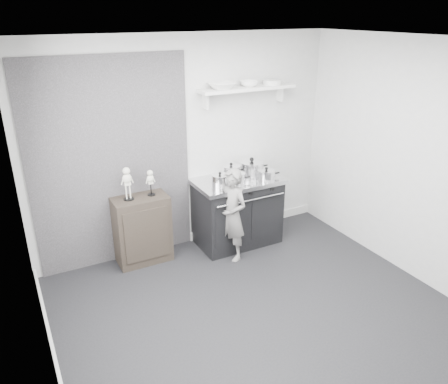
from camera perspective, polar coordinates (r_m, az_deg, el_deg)
The scene contains 16 objects.
ground at distance 4.73m, azimuth 4.65°, elevation -15.64°, with size 4.00×4.00×0.00m, color black.
room_shell at distance 4.01m, azimuth 3.16°, elevation 3.90°, with size 4.02×3.62×2.71m.
wall_shelf at distance 5.64m, azimuth 3.04°, elevation 13.26°, with size 1.30×0.26×0.24m.
stove at distance 5.82m, azimuth 1.73°, elevation -2.45°, with size 1.13×0.71×0.91m.
side_cabinet at distance 5.49m, azimuth -10.65°, elevation -4.80°, with size 0.66×0.38×0.86m, color black.
child at distance 5.38m, azimuth 1.06°, elevation -3.02°, with size 0.43×0.28×1.19m, color slate.
pot_front_left at distance 5.39m, azimuth -0.53°, elevation 1.55°, with size 0.30×0.21×0.18m.
pot_back_left at distance 5.69m, azimuth 0.94°, elevation 2.73°, with size 0.32×0.24×0.20m.
pot_back_right at distance 5.83m, azimuth 3.62°, elevation 3.24°, with size 0.41×0.33×0.22m.
pot_front_right at distance 5.64m, azimuth 5.54°, elevation 2.30°, with size 0.32×0.23×0.16m.
pot_front_center at distance 5.47m, azimuth 1.87°, elevation 1.81°, with size 0.27×0.18×0.17m.
skeleton_full at distance 5.20m, azimuth -12.53°, elevation 1.39°, with size 0.13×0.08×0.46m, color beige, non-canonical shape.
skeleton_torso at distance 5.29m, azimuth -9.58°, elevation 1.44°, with size 0.10×0.07×0.37m, color beige, non-canonical shape.
bowl_large at distance 5.44m, azimuth -0.34°, elevation 13.72°, with size 0.33×0.33×0.08m, color white.
bowl_small at distance 5.63m, azimuth 3.32°, elevation 13.94°, with size 0.23×0.23×0.07m, color white.
plate_stack at distance 5.81m, azimuth 6.26°, elevation 14.07°, with size 0.23×0.23×0.06m, color silver.
Camera 1 is at (-2.06, -3.10, 2.92)m, focal length 35.00 mm.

